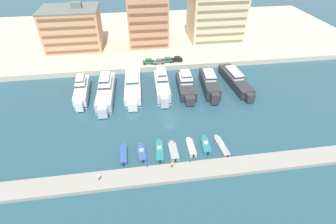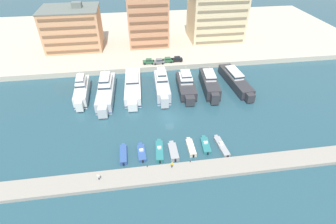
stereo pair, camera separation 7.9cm
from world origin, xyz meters
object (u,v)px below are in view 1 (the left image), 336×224
(yacht_silver_left, at_px, (106,90))
(yacht_charcoal_mid_right, at_px, (235,80))
(yacht_charcoal_center, at_px, (186,85))
(motorboat_teal_mid_left, at_px, (160,151))
(yacht_white_mid_left, at_px, (133,86))
(car_green_far_left, at_px, (148,61))
(pedestrian_near_edge, at_px, (172,164))
(yacht_charcoal_center_right, at_px, (209,84))
(pedestrian_mid_deck, at_px, (99,177))
(yacht_silver_center_left, at_px, (162,85))
(motorboat_cream_center, at_px, (191,147))
(motorboat_teal_center_right, at_px, (206,145))
(car_green_mid_left, at_px, (167,60))
(yacht_white_far_left, at_px, (82,90))
(car_grey_left, at_px, (159,61))
(motorboat_grey_mid_right, at_px, (221,146))
(car_black_center_left, at_px, (177,59))
(motorboat_blue_left, at_px, (142,152))
(motorboat_blue_far_left, at_px, (124,154))
(motorboat_grey_center_left, at_px, (173,151))

(yacht_silver_left, relative_size, yacht_charcoal_mid_right, 1.00)
(yacht_charcoal_center, relative_size, motorboat_teal_mid_left, 2.36)
(yacht_white_mid_left, relative_size, yacht_charcoal_center, 1.31)
(car_green_far_left, height_order, pedestrian_near_edge, car_green_far_left)
(yacht_charcoal_center_right, bearing_deg, pedestrian_mid_deck, -134.73)
(yacht_silver_center_left, bearing_deg, car_green_far_left, 99.21)
(motorboat_teal_mid_left, bearing_deg, yacht_charcoal_mid_right, 44.13)
(yacht_silver_center_left, relative_size, motorboat_cream_center, 2.95)
(motorboat_teal_center_right, bearing_deg, car_green_mid_left, 94.10)
(yacht_white_far_left, relative_size, yacht_charcoal_center_right, 0.94)
(yacht_charcoal_center_right, bearing_deg, yacht_charcoal_mid_right, 9.65)
(yacht_white_mid_left, relative_size, car_grey_left, 5.56)
(yacht_charcoal_center_right, relative_size, pedestrian_near_edge, 11.32)
(yacht_charcoal_center_right, bearing_deg, car_green_far_left, 135.47)
(yacht_charcoal_mid_right, xyz_separation_m, motorboat_grey_mid_right, (-13.42, -27.94, -1.31))
(car_black_center_left, bearing_deg, car_green_far_left, -177.87)
(motorboat_teal_mid_left, bearing_deg, motorboat_teal_center_right, 2.54)
(yacht_silver_center_left, xyz_separation_m, motorboat_blue_left, (-8.11, -26.27, -2.14))
(motorboat_blue_far_left, xyz_separation_m, motorboat_teal_center_right, (19.57, 0.41, -0.10))
(motorboat_teal_center_right, xyz_separation_m, motorboat_grey_mid_right, (3.65, -1.00, 0.03))
(yacht_silver_center_left, bearing_deg, yacht_charcoal_center, -1.72)
(pedestrian_near_edge, bearing_deg, motorboat_grey_center_left, 77.75)
(yacht_charcoal_center, bearing_deg, motorboat_teal_center_right, -90.73)
(yacht_charcoal_center_right, distance_m, motorboat_blue_far_left, 37.67)
(yacht_charcoal_mid_right, bearing_deg, motorboat_cream_center, -127.25)
(motorboat_cream_center, distance_m, motorboat_teal_center_right, 3.73)
(pedestrian_near_edge, bearing_deg, motorboat_teal_mid_left, 110.00)
(motorboat_blue_left, bearing_deg, motorboat_teal_mid_left, -3.03)
(yacht_white_mid_left, height_order, motorboat_blue_far_left, yacht_white_mid_left)
(yacht_silver_left, height_order, yacht_charcoal_mid_right, yacht_silver_left)
(yacht_charcoal_mid_right, relative_size, motorboat_teal_center_right, 3.51)
(yacht_white_far_left, xyz_separation_m, pedestrian_near_edge, (22.65, -33.28, -0.43))
(motorboat_blue_far_left, height_order, motorboat_grey_mid_right, motorboat_grey_mid_right)
(motorboat_grey_mid_right, bearing_deg, car_green_mid_left, 98.68)
(motorboat_blue_far_left, xyz_separation_m, car_green_mid_left, (16.47, 43.60, 2.30))
(yacht_silver_left, xyz_separation_m, car_green_mid_left, (21.38, 17.53, 0.50))
(yacht_white_mid_left, height_order, car_green_mid_left, yacht_white_mid_left)
(motorboat_grey_mid_right, xyz_separation_m, car_black_center_left, (-3.18, 44.36, 2.37))
(yacht_white_mid_left, distance_m, pedestrian_mid_deck, 36.48)
(yacht_silver_left, height_order, motorboat_blue_left, yacht_silver_left)
(yacht_silver_left, bearing_deg, yacht_silver_center_left, 1.11)
(yacht_charcoal_center_right, xyz_separation_m, motorboat_teal_mid_left, (-19.07, -25.87, -1.62))
(motorboat_grey_mid_right, bearing_deg, motorboat_blue_left, 177.83)
(motorboat_cream_center, relative_size, car_green_far_left, 1.49)
(car_grey_left, distance_m, pedestrian_near_edge, 48.71)
(car_green_far_left, bearing_deg, pedestrian_mid_deck, -106.10)
(yacht_charcoal_center, distance_m, motorboat_grey_center_left, 28.16)
(motorboat_teal_mid_left, distance_m, motorboat_cream_center, 7.50)
(yacht_white_mid_left, bearing_deg, yacht_charcoal_mid_right, -2.13)
(yacht_white_mid_left, bearing_deg, motorboat_teal_center_right, -60.00)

